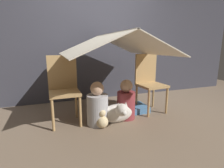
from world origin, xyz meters
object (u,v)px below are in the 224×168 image
at_px(chair_left, 64,87).
at_px(chair_right, 149,80).
at_px(person_second, 126,102).
at_px(person_front, 97,107).
at_px(dog, 118,113).

relative_size(chair_left, chair_right, 1.00).
bearing_deg(person_second, chair_left, 167.73).
xyz_separation_m(chair_right, person_second, (-0.51, -0.19, -0.27)).
bearing_deg(person_second, chair_right, 20.86).
height_order(chair_left, chair_right, same).
bearing_deg(person_front, person_second, 7.80).
xyz_separation_m(chair_left, dog, (0.71, -0.32, -0.37)).
height_order(chair_left, person_second, chair_left).
distance_m(person_front, person_second, 0.47).
relative_size(person_second, dog, 1.23).
xyz_separation_m(person_front, person_second, (0.47, 0.06, -0.00)).
bearing_deg(chair_right, person_front, -169.50).
bearing_deg(chair_right, dog, -159.30).
xyz_separation_m(chair_left, person_second, (0.89, -0.19, -0.27)).
distance_m(chair_left, person_front, 0.56).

